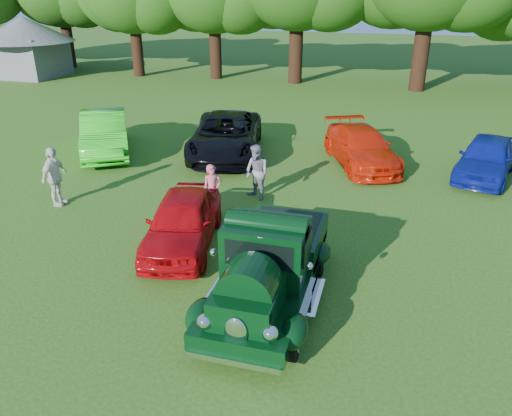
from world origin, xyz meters
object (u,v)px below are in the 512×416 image
(hero_pickup, at_px, (269,266))
(spectator_white, at_px, (54,177))
(red_convertible, at_px, (183,221))
(gazebo, at_px, (26,40))
(spectator_pink, at_px, (213,190))
(spectator_grey, at_px, (257,173))
(back_car_lime, at_px, (105,133))
(back_car_black, at_px, (226,135))
(back_car_orange, at_px, (361,147))
(back_car_blue, at_px, (487,158))

(hero_pickup, distance_m, spectator_white, 7.71)
(red_convertible, relative_size, gazebo, 0.60)
(red_convertible, bearing_deg, spectator_pink, 75.53)
(red_convertible, relative_size, spectator_grey, 2.32)
(spectator_grey, bearing_deg, red_convertible, -71.75)
(spectator_white, height_order, gazebo, gazebo)
(spectator_pink, bearing_deg, back_car_lime, 106.42)
(back_car_black, xyz_separation_m, gazebo, (-18.54, 12.70, 1.66))
(spectator_grey, bearing_deg, spectator_white, -125.29)
(red_convertible, distance_m, back_car_black, 7.17)
(hero_pickup, relative_size, spectator_white, 2.71)
(back_car_orange, bearing_deg, hero_pickup, -120.52)
(red_convertible, relative_size, spectator_pink, 2.61)
(hero_pickup, relative_size, spectator_grey, 2.85)
(back_car_blue, bearing_deg, back_car_lime, -159.56)
(back_car_lime, relative_size, spectator_pink, 3.17)
(back_car_blue, relative_size, spectator_pink, 2.71)
(back_car_lime, relative_size, gazebo, 0.73)
(back_car_lime, relative_size, back_car_blue, 1.17)
(back_car_lime, bearing_deg, back_car_black, -17.34)
(back_car_black, height_order, back_car_blue, back_car_black)
(back_car_blue, xyz_separation_m, spectator_grey, (-6.80, -3.80, 0.15))
(spectator_white, relative_size, gazebo, 0.27)
(hero_pickup, bearing_deg, back_car_black, 114.03)
(back_car_lime, xyz_separation_m, spectator_pink, (5.84, -4.15, -0.03))
(back_car_black, distance_m, spectator_pink, 5.39)
(back_car_blue, bearing_deg, red_convertible, -121.82)
(back_car_orange, relative_size, spectator_white, 2.56)
(hero_pickup, xyz_separation_m, back_car_black, (-3.90, 8.75, -0.05))
(back_car_lime, relative_size, back_car_black, 0.87)
(spectator_grey, bearing_deg, back_car_orange, 89.78)
(back_car_black, bearing_deg, red_convertible, -92.39)
(red_convertible, relative_size, back_car_black, 0.71)
(back_car_lime, distance_m, spectator_grey, 7.22)
(back_car_lime, relative_size, spectator_white, 2.69)
(hero_pickup, distance_m, back_car_orange, 9.00)
(back_car_blue, height_order, gazebo, gazebo)
(spectator_pink, distance_m, gazebo, 26.85)
(spectator_white, bearing_deg, spectator_pink, -82.90)
(back_car_lime, xyz_separation_m, back_car_orange, (9.42, 1.25, -0.12))
(hero_pickup, relative_size, back_car_orange, 1.06)
(back_car_orange, height_order, spectator_grey, spectator_grey)
(back_car_orange, height_order, spectator_white, spectator_white)
(hero_pickup, xyz_separation_m, back_car_blue, (5.15, 8.80, -0.12))
(red_convertible, bearing_deg, hero_pickup, -44.50)
(spectator_pink, distance_m, spectator_grey, 1.69)
(back_car_black, bearing_deg, back_car_blue, -12.52)
(back_car_lime, bearing_deg, spectator_white, -106.01)
(spectator_white, bearing_deg, red_convertible, -105.70)
(red_convertible, bearing_deg, back_car_lime, 122.48)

